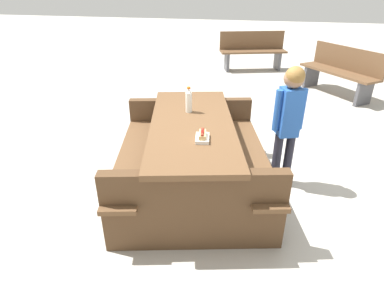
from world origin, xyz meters
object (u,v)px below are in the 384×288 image
Objects in this scene: park_bench_near at (341,70)px; park_bench_mid at (252,50)px; picnic_table at (192,151)px; child_in_coat at (289,113)px; soda_bottle at (189,101)px; hotdog_tray at (202,136)px.

park_bench_near is 2.26m from park_bench_mid.
child_in_coat is at bearing 110.10° from picnic_table.
soda_bottle is at bearing -85.73° from child_in_coat.
child_in_coat reaches higher than soda_bottle.
hotdog_tray is at bearing -47.59° from child_in_coat.
child_in_coat is (-0.07, 0.97, -0.08)m from soda_bottle.
park_bench_mid reaches higher than picnic_table.
park_bench_near is 0.92× the size of park_bench_mid.
park_bench_mid is (-4.76, -0.52, -0.34)m from child_in_coat.
picnic_table is 1.45× the size of park_bench_near.
park_bench_near is at bearing 46.51° from park_bench_mid.
child_in_coat is at bearing -19.28° from park_bench_near.
soda_bottle reaches higher than hotdog_tray.
park_bench_near and park_bench_mid have the same top height.
hotdog_tray is at bearing 22.45° from soda_bottle.
soda_bottle is at bearing -5.29° from park_bench_mid.
soda_bottle is 4.88m from park_bench_mid.
child_in_coat is at bearing 94.27° from soda_bottle.
child_in_coat is (-0.32, 0.88, 0.35)m from picnic_table.
picnic_table is at bearing -4.07° from park_bench_mid.
park_bench_mid reaches higher than hotdog_tray.
park_bench_near is (-3.53, 2.00, 0.00)m from picnic_table.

